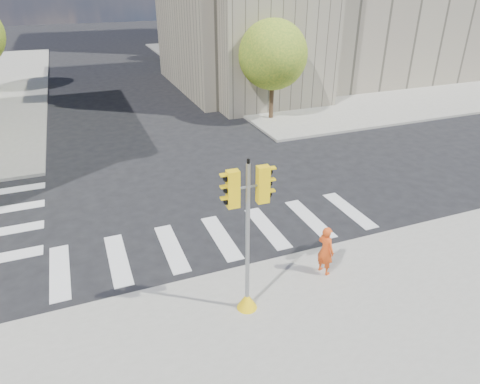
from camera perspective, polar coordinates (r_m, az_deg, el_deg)
name	(u,v)px	position (r m, az deg, el deg)	size (l,w,h in m)	color
ground	(207,211)	(17.00, -4.44, -2.59)	(160.00, 160.00, 0.00)	black
sidewalk_far_right	(313,63)	(47.65, 9.76, 16.57)	(28.00, 40.00, 0.15)	gray
tree_re_near	(273,55)	(27.22, 4.40, 17.77)	(4.20, 4.20, 6.16)	#382616
tree_re_mid	(211,29)	(38.25, -3.88, 20.88)	(4.60, 4.60, 6.66)	#382616
tree_re_far	(176,22)	(49.80, -8.47, 21.51)	(4.00, 4.00, 5.88)	#382616
lamp_near	(254,37)	(30.96, 1.94, 19.92)	(0.35, 0.18, 8.11)	black
lamp_far	(196,20)	(44.09, -5.83, 21.90)	(0.35, 0.18, 8.11)	black
traffic_signal	(247,251)	(11.09, 1.00, -7.91)	(1.07, 0.56, 4.43)	yellow
photographer	(326,250)	(13.26, 11.34, -7.62)	(0.59, 0.38, 1.61)	#E74C15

